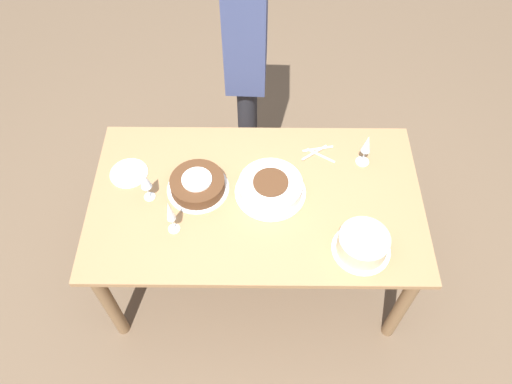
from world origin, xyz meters
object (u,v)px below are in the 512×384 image
object	(u,v)px
cake_center_white	(270,187)
wine_glass_near	(170,212)
cake_back_decorated	(363,244)
wine_glass_far	(145,181)
wine_glass_extra	(367,145)
cake_front_chocolate	(198,184)
person_cutting	(246,42)

from	to	relation	value
cake_center_white	wine_glass_near	bearing A→B (deg)	25.66
cake_back_decorated	cake_center_white	bearing A→B (deg)	-38.02
cake_center_white	wine_glass_far	bearing A→B (deg)	3.81
cake_center_white	wine_glass_extra	bearing A→B (deg)	-157.66
cake_front_chocolate	cake_back_decorated	distance (m)	0.87
cake_front_chocolate	cake_back_decorated	bearing A→B (deg)	156.21
wine_glass_extra	person_cutting	bearing A→B (deg)	-43.11
wine_glass_far	wine_glass_extra	bearing A→B (deg)	-167.58
cake_center_white	cake_back_decorated	xyz separation A→B (m)	(-0.42, 0.33, 0.01)
cake_center_white	person_cutting	xyz separation A→B (m)	(0.13, -0.79, 0.28)
cake_front_chocolate	wine_glass_extra	xyz separation A→B (m)	(-0.86, -0.18, 0.10)
cake_center_white	wine_glass_far	distance (m)	0.62
cake_front_chocolate	person_cutting	size ratio (longest dim) A/B	0.18
cake_front_chocolate	person_cutting	distance (m)	0.85
wine_glass_extra	person_cutting	distance (m)	0.87
cake_center_white	person_cutting	size ratio (longest dim) A/B	0.20
wine_glass_extra	person_cutting	world-z (taller)	person_cutting
wine_glass_far	person_cutting	xyz separation A→B (m)	(-0.48, -0.83, 0.18)
cake_back_decorated	wine_glass_far	size ratio (longest dim) A/B	1.38
cake_center_white	wine_glass_near	size ratio (longest dim) A/B	1.60
wine_glass_near	wine_glass_extra	size ratio (longest dim) A/B	1.11
cake_back_decorated	wine_glass_extra	xyz separation A→B (m)	(-0.07, -0.53, 0.08)
cake_center_white	cake_front_chocolate	distance (m)	0.37
wine_glass_near	wine_glass_extra	distance (m)	1.05
cake_center_white	wine_glass_far	world-z (taller)	wine_glass_far
wine_glass_near	wine_glass_far	xyz separation A→B (m)	(0.14, -0.18, -0.01)
cake_front_chocolate	wine_glass_far	bearing A→B (deg)	13.82
cake_front_chocolate	wine_glass_extra	size ratio (longest dim) A/B	1.56
person_cutting	cake_front_chocolate	bearing A→B (deg)	-15.03
cake_front_chocolate	wine_glass_near	bearing A→B (deg)	68.08
person_cutting	wine_glass_near	bearing A→B (deg)	-16.19
cake_front_chocolate	wine_glass_extra	bearing A→B (deg)	-167.98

